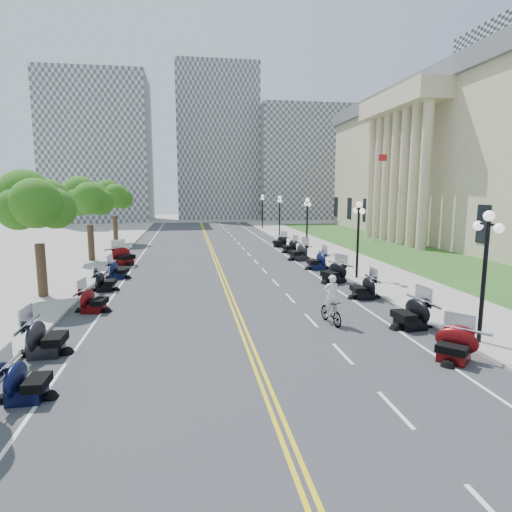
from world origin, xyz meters
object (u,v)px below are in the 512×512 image
flagpole (376,197)px  bicycle (331,312)px  cyclist_rider (332,279)px  motorcycle_n_3 (454,343)px  civic_building (496,162)px

flagpole → bicycle: (-14.10, -26.65, -4.45)m
bicycle → cyclist_rider: 1.48m
motorcycle_n_3 → cyclist_rider: size_ratio=0.98×
cyclist_rider → flagpole: bearing=-117.9°
civic_building → cyclist_rider: 39.33m
flagpole → bicycle: bearing=-117.9°
motorcycle_n_3 → cyclist_rider: (-2.83, 4.60, 1.39)m
civic_building → flagpole: 14.53m
motorcycle_n_3 → bicycle: motorcycle_n_3 is taller
motorcycle_n_3 → bicycle: (-2.83, 4.60, -0.09)m
civic_building → motorcycle_n_3: size_ratio=27.97×
flagpole → cyclist_rider: size_ratio=5.38×
civic_building → bicycle: (-28.10, -26.65, -8.35)m
civic_building → cyclist_rider: bearing=-136.5°
motorcycle_n_3 → civic_building: bearing=98.8°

